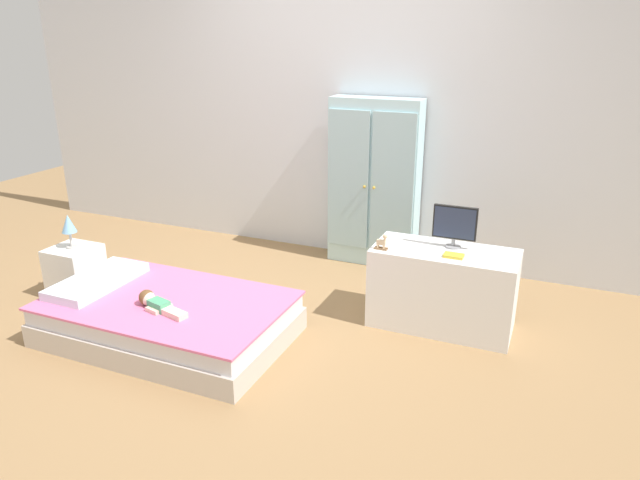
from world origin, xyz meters
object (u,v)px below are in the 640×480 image
(tv_stand, at_px, (443,288))
(book_yellow, at_px, (454,256))
(tv_monitor, at_px, (455,224))
(rocking_horse_toy, at_px, (382,243))
(wardrobe, at_px, (374,183))
(nightstand, at_px, (76,272))
(bed, at_px, (169,318))
(doll, at_px, (154,302))
(table_lamp, at_px, (69,225))

(tv_stand, distance_m, book_yellow, 0.30)
(tv_monitor, xyz_separation_m, rocking_horse_toy, (-0.41, -0.22, -0.11))
(wardrobe, distance_m, rocking_horse_toy, 1.13)
(wardrobe, height_order, rocking_horse_toy, wardrobe)
(tv_monitor, bearing_deg, book_yellow, -77.52)
(nightstand, distance_m, tv_monitor, 2.75)
(tv_monitor, height_order, rocking_horse_toy, tv_monitor)
(nightstand, bearing_deg, book_yellow, 10.53)
(bed, distance_m, book_yellow, 1.85)
(tv_monitor, bearing_deg, bed, -150.12)
(doll, height_order, nightstand, nightstand)
(bed, distance_m, rocking_horse_toy, 1.45)
(doll, relative_size, wardrobe, 0.28)
(table_lamp, distance_m, book_yellow, 2.70)
(doll, height_order, wardrobe, wardrobe)
(wardrobe, bearing_deg, bed, -114.22)
(bed, xyz_separation_m, wardrobe, (0.79, 1.75, 0.56))
(bed, relative_size, table_lamp, 6.06)
(doll, distance_m, book_yellow, 1.87)
(bed, xyz_separation_m, tv_stand, (1.57, 0.85, 0.14))
(table_lamp, xyz_separation_m, tv_stand, (2.59, 0.59, -0.28))
(nightstand, relative_size, book_yellow, 3.10)
(wardrobe, xyz_separation_m, tv_stand, (0.78, -0.90, -0.42))
(table_lamp, relative_size, tv_monitor, 0.89)
(wardrobe, xyz_separation_m, rocking_horse_toy, (0.40, -1.05, -0.10))
(table_lamp, xyz_separation_m, book_yellow, (2.66, 0.49, -0.00))
(table_lamp, distance_m, tv_stand, 2.67)
(wardrobe, relative_size, tv_stand, 1.49)
(bed, relative_size, wardrobe, 1.10)
(bed, distance_m, wardrobe, 2.00)
(rocking_horse_toy, bearing_deg, wardrobe, 110.92)
(tv_monitor, bearing_deg, nightstand, -165.76)
(table_lamp, relative_size, rocking_horse_toy, 2.39)
(book_yellow, bearing_deg, tv_monitor, 102.48)
(tv_stand, height_order, book_yellow, book_yellow)
(bed, bearing_deg, table_lamp, 165.96)
(book_yellow, bearing_deg, table_lamp, -169.47)
(tv_stand, relative_size, book_yellow, 7.56)
(bed, distance_m, tv_stand, 1.79)
(bed, bearing_deg, rocking_horse_toy, 30.55)
(book_yellow, bearing_deg, wardrobe, 130.42)
(tv_stand, height_order, tv_monitor, tv_monitor)
(table_lamp, height_order, book_yellow, table_lamp)
(nightstand, bearing_deg, table_lamp, 0.00)
(bed, distance_m, tv_monitor, 1.93)
(nightstand, distance_m, wardrobe, 2.39)
(bed, height_order, book_yellow, book_yellow)
(wardrobe, distance_m, tv_stand, 1.27)
(bed, height_order, wardrobe, wardrobe)
(bed, height_order, rocking_horse_toy, rocking_horse_toy)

